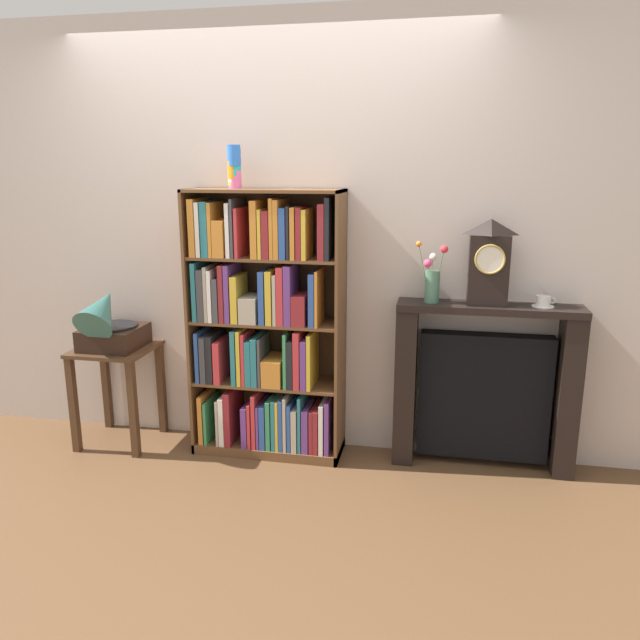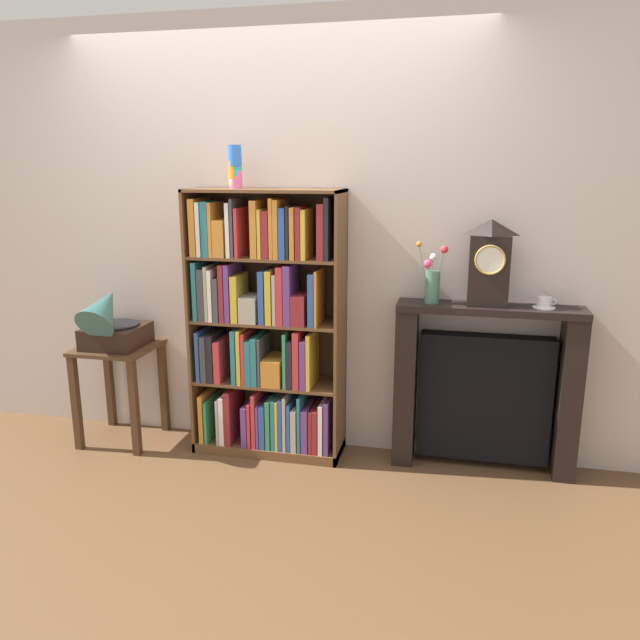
{
  "view_description": "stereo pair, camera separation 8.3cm",
  "coord_description": "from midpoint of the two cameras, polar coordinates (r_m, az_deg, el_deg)",
  "views": [
    {
      "loc": [
        1.01,
        -3.36,
        1.73
      ],
      "look_at": [
        0.32,
        0.09,
        0.86
      ],
      "focal_mm": 34.73,
      "sensor_mm": 36.0,
      "label": 1
    },
    {
      "loc": [
        1.09,
        -3.34,
        1.73
      ],
      "look_at": [
        0.32,
        0.09,
        0.86
      ],
      "focal_mm": 34.73,
      "sensor_mm": 36.0,
      "label": 2
    }
  ],
  "objects": [
    {
      "name": "wall_back",
      "position": [
        3.78,
        -2.54,
        7.4
      ],
      "size": [
        4.8,
        0.08,
        2.6
      ],
      "primitive_type": "cube",
      "color": "beige",
      "rests_on": "ground"
    },
    {
      "name": "ground_plane",
      "position": [
        3.92,
        -5.66,
        -12.48
      ],
      "size": [
        7.8,
        6.4,
        0.02
      ],
      "primitive_type": "cube",
      "color": "brown"
    },
    {
      "name": "cup_stack",
      "position": [
        3.68,
        -8.56,
        13.78
      ],
      "size": [
        0.08,
        0.08,
        0.24
      ],
      "color": "pink",
      "rests_on": "bookshelf"
    },
    {
      "name": "teacup_with_saucer",
      "position": [
        3.6,
        19.27,
        1.58
      ],
      "size": [
        0.13,
        0.12,
        0.06
      ],
      "color": "white",
      "rests_on": "fireplace_mantel"
    },
    {
      "name": "bookshelf",
      "position": [
        3.72,
        -5.8,
        -1.22
      ],
      "size": [
        0.91,
        0.32,
        1.61
      ],
      "color": "brown",
      "rests_on": "ground"
    },
    {
      "name": "side_table_left",
      "position": [
        4.14,
        -18.74,
        -4.67
      ],
      "size": [
        0.46,
        0.45,
        0.63
      ],
      "color": "#472D1C",
      "rests_on": "ground"
    },
    {
      "name": "mantel_clock",
      "position": [
        3.53,
        14.64,
        5.17
      ],
      "size": [
        0.22,
        0.15,
        0.48
      ],
      "color": "black",
      "rests_on": "fireplace_mantel"
    },
    {
      "name": "gramophone",
      "position": [
        4.0,
        -19.51,
        -0.3
      ],
      "size": [
        0.34,
        0.47,
        0.45
      ],
      "color": "black",
      "rests_on": "side_table_left"
    },
    {
      "name": "fireplace_mantel",
      "position": [
        3.73,
        14.28,
        -6.04
      ],
      "size": [
        1.03,
        0.23,
        0.98
      ],
      "color": "black",
      "rests_on": "ground"
    },
    {
      "name": "flower_vase",
      "position": [
        3.54,
        9.64,
        3.58
      ],
      "size": [
        0.18,
        0.11,
        0.34
      ],
      "color": "#4C7A60",
      "rests_on": "fireplace_mantel"
    }
  ]
}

